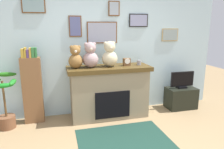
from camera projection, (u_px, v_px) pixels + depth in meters
back_wall at (99, 51)px, 4.33m from camera, size 5.20×0.15×2.60m
fireplace at (109, 91)px, 4.21m from camera, size 1.62×0.64×1.03m
bookshelf at (32, 88)px, 3.90m from camera, size 0.35×0.16×1.43m
potted_plant at (5, 105)px, 3.71m from camera, size 0.50×0.56×0.99m
tv_stand at (181, 98)px, 4.68m from camera, size 0.64×0.40×0.46m
television at (182, 80)px, 4.59m from camera, size 0.55×0.14×0.37m
area_rug at (123, 139)px, 3.41m from camera, size 1.48×1.03×0.01m
candle_jar at (139, 63)px, 4.22m from camera, size 0.09×0.09×0.10m
mantel_clock at (127, 62)px, 4.15m from camera, size 0.14×0.10×0.15m
teddy_bear_cream at (76, 58)px, 3.87m from camera, size 0.27×0.27×0.43m
teddy_bear_brown at (90, 56)px, 3.93m from camera, size 0.30×0.30×0.48m
teddy_bear_grey at (110, 55)px, 4.03m from camera, size 0.30×0.30×0.49m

